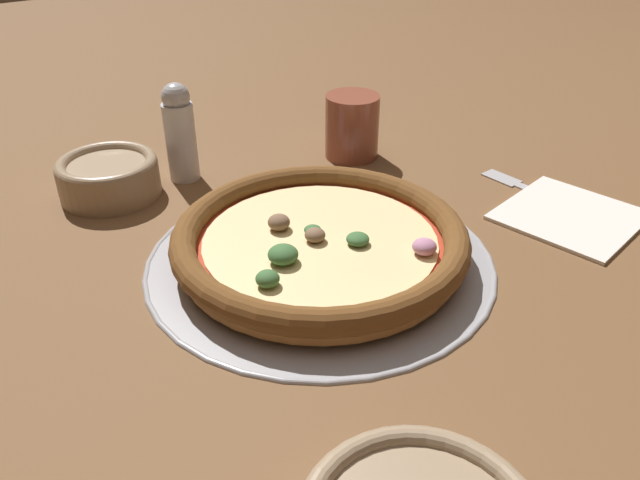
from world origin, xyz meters
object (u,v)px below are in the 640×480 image
(bowl_near, at_px, (109,175))
(drinking_cup, at_px, (352,126))
(pizza, at_px, (320,241))
(napkin, at_px, (570,214))
(fork, at_px, (539,193))
(pizza_tray, at_px, (320,258))
(pepper_shaker, at_px, (180,132))

(bowl_near, relative_size, drinking_cup, 1.40)
(pizza, xyz_separation_m, napkin, (0.09, 0.27, -0.02))
(bowl_near, xyz_separation_m, fork, (0.29, 0.40, -0.02))
(pizza, bearing_deg, pizza_tray, 137.68)
(napkin, height_order, fork, napkin)
(drinking_cup, xyz_separation_m, napkin, (0.27, 0.09, -0.04))
(napkin, bearing_deg, drinking_cup, -160.80)
(bowl_near, xyz_separation_m, pepper_shaker, (0.01, 0.09, 0.03))
(bowl_near, height_order, fork, bowl_near)
(napkin, bearing_deg, bowl_near, -131.45)
(drinking_cup, bearing_deg, pepper_shaker, -107.73)
(drinking_cup, bearing_deg, fork, 27.52)
(bowl_near, bearing_deg, drinking_cup, 75.80)
(pizza, height_order, fork, pizza)
(pizza, distance_m, pepper_shaker, 0.25)
(bowl_near, relative_size, fork, 0.65)
(bowl_near, height_order, drinking_cup, drinking_cup)
(bowl_near, bearing_deg, pizza, 24.48)
(pizza, distance_m, drinking_cup, 0.25)
(bowl_near, height_order, pepper_shaker, pepper_shaker)
(pizza_tray, xyz_separation_m, fork, (0.03, 0.29, -0.00))
(drinking_cup, bearing_deg, napkin, 19.20)
(pizza, distance_m, bowl_near, 0.28)
(drinking_cup, height_order, fork, drinking_cup)
(bowl_near, relative_size, pepper_shaker, 0.96)
(pizza_tray, relative_size, drinking_cup, 4.15)
(pizza_tray, xyz_separation_m, drinking_cup, (-0.18, 0.18, 0.04))
(pizza_tray, bearing_deg, pepper_shaker, -173.62)
(bowl_near, distance_m, napkin, 0.51)
(pizza, distance_m, napkin, 0.28)
(drinking_cup, bearing_deg, pizza, -44.76)
(pizza_tray, xyz_separation_m, pizza, (0.00, -0.00, 0.02))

